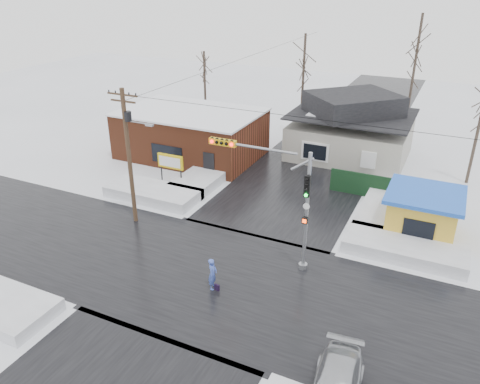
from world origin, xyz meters
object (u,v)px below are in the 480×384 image
at_px(traffic_signal, 280,191).
at_px(marquee_sign, 170,162).
at_px(pedestrian, 213,274).
at_px(kiosk, 422,213).
at_px(utility_pole, 129,150).

relative_size(traffic_signal, marquee_sign, 2.75).
bearing_deg(traffic_signal, marquee_sign, 150.28).
distance_m(marquee_sign, pedestrian, 13.91).
bearing_deg(kiosk, utility_pole, -159.56).
height_order(marquee_sign, pedestrian, marquee_sign).
xyz_separation_m(marquee_sign, kiosk, (18.50, 0.50, -0.46)).
distance_m(traffic_signal, kiosk, 10.43).
distance_m(marquee_sign, kiosk, 18.51).
bearing_deg(pedestrian, utility_pole, 52.74).
height_order(utility_pole, marquee_sign, utility_pole).
height_order(traffic_signal, kiosk, traffic_signal).
distance_m(utility_pole, marquee_sign, 6.87).
bearing_deg(traffic_signal, kiosk, 44.84).
bearing_deg(kiosk, traffic_signal, -135.16).
relative_size(marquee_sign, pedestrian, 1.43).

